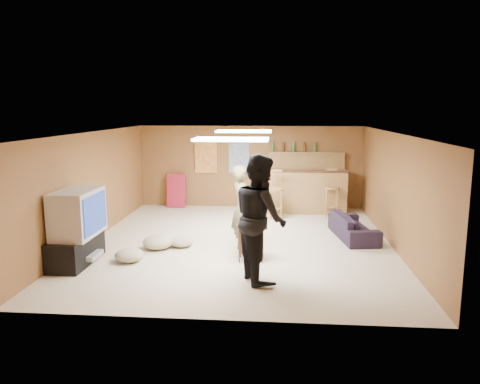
# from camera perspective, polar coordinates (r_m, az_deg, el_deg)

# --- Properties ---
(ground) EXTENTS (7.00, 7.00, 0.00)m
(ground) POSITION_cam_1_polar(r_m,az_deg,el_deg) (9.46, -0.10, -6.18)
(ground) COLOR beige
(ground) RESTS_ON ground
(ceiling) EXTENTS (6.00, 7.00, 0.02)m
(ceiling) POSITION_cam_1_polar(r_m,az_deg,el_deg) (9.09, -0.11, 7.24)
(ceiling) COLOR silver
(ceiling) RESTS_ON ground
(wall_back) EXTENTS (6.00, 0.02, 2.20)m
(wall_back) POSITION_cam_1_polar(r_m,az_deg,el_deg) (12.67, 1.24, 3.08)
(wall_back) COLOR brown
(wall_back) RESTS_ON ground
(wall_front) EXTENTS (6.00, 0.02, 2.20)m
(wall_front) POSITION_cam_1_polar(r_m,az_deg,el_deg) (5.81, -3.05, -5.46)
(wall_front) COLOR brown
(wall_front) RESTS_ON ground
(wall_left) EXTENTS (0.02, 7.00, 2.20)m
(wall_left) POSITION_cam_1_polar(r_m,az_deg,el_deg) (9.93, -17.63, 0.62)
(wall_left) COLOR brown
(wall_left) RESTS_ON ground
(wall_right) EXTENTS (0.02, 7.00, 2.20)m
(wall_right) POSITION_cam_1_polar(r_m,az_deg,el_deg) (9.45, 18.34, 0.12)
(wall_right) COLOR brown
(wall_right) RESTS_ON ground
(tv_stand) EXTENTS (0.55, 1.30, 0.50)m
(tv_stand) POSITION_cam_1_polar(r_m,az_deg,el_deg) (8.66, -19.36, -6.62)
(tv_stand) COLOR black
(tv_stand) RESTS_ON ground
(dvd_box) EXTENTS (0.35, 0.50, 0.08)m
(dvd_box) POSITION_cam_1_polar(r_m,az_deg,el_deg) (8.60, -17.98, -7.34)
(dvd_box) COLOR #B2B2B7
(dvd_box) RESTS_ON tv_stand
(tv_body) EXTENTS (0.60, 1.10, 0.80)m
(tv_body) POSITION_cam_1_polar(r_m,az_deg,el_deg) (8.47, -19.19, -2.43)
(tv_body) COLOR #B2B2B7
(tv_body) RESTS_ON tv_stand
(tv_screen) EXTENTS (0.02, 0.95, 0.65)m
(tv_screen) POSITION_cam_1_polar(r_m,az_deg,el_deg) (8.35, -17.24, -2.49)
(tv_screen) COLOR navy
(tv_screen) RESTS_ON tv_body
(bar_counter) EXTENTS (2.00, 0.60, 1.10)m
(bar_counter) POSITION_cam_1_polar(r_m,az_deg,el_deg) (12.20, 8.12, 0.09)
(bar_counter) COLOR olive
(bar_counter) RESTS_ON ground
(bar_lip) EXTENTS (2.10, 0.12, 0.05)m
(bar_lip) POSITION_cam_1_polar(r_m,az_deg,el_deg) (11.87, 8.25, 2.49)
(bar_lip) COLOR #412014
(bar_lip) RESTS_ON bar_counter
(bar_shelf) EXTENTS (2.00, 0.18, 0.05)m
(bar_shelf) POSITION_cam_1_polar(r_m,az_deg,el_deg) (12.52, 8.11, 4.73)
(bar_shelf) COLOR olive
(bar_shelf) RESTS_ON bar_backing
(bar_backing) EXTENTS (2.00, 0.14, 0.60)m
(bar_backing) POSITION_cam_1_polar(r_m,az_deg,el_deg) (12.57, 8.07, 3.38)
(bar_backing) COLOR olive
(bar_backing) RESTS_ON bar_counter
(poster_left) EXTENTS (0.60, 0.03, 0.85)m
(poster_left) POSITION_cam_1_polar(r_m,az_deg,el_deg) (12.73, -4.18, 4.22)
(poster_left) COLOR #BF3F26
(poster_left) RESTS_ON wall_back
(poster_right) EXTENTS (0.55, 0.03, 0.80)m
(poster_right) POSITION_cam_1_polar(r_m,az_deg,el_deg) (12.62, -0.13, 4.19)
(poster_right) COLOR #334C99
(poster_right) RESTS_ON wall_back
(folding_chair_stack) EXTENTS (0.50, 0.26, 0.91)m
(folding_chair_stack) POSITION_cam_1_polar(r_m,az_deg,el_deg) (12.85, -7.76, 0.15)
(folding_chair_stack) COLOR #A81F36
(folding_chair_stack) RESTS_ON ground
(ceiling_panel_front) EXTENTS (1.20, 0.60, 0.04)m
(ceiling_panel_front) POSITION_cam_1_polar(r_m,az_deg,el_deg) (7.60, -1.07, 6.44)
(ceiling_panel_front) COLOR white
(ceiling_panel_front) RESTS_ON ceiling
(ceiling_panel_back) EXTENTS (1.20, 0.60, 0.04)m
(ceiling_panel_back) POSITION_cam_1_polar(r_m,az_deg,el_deg) (10.29, 0.47, 7.42)
(ceiling_panel_back) COLOR white
(ceiling_panel_back) RESTS_ON ceiling
(person_olive) EXTENTS (0.55, 0.69, 1.64)m
(person_olive) POSITION_cam_1_polar(r_m,az_deg,el_deg) (8.74, 0.25, -2.02)
(person_olive) COLOR olive
(person_olive) RESTS_ON ground
(person_black) EXTENTS (1.05, 1.17, 1.98)m
(person_black) POSITION_cam_1_polar(r_m,az_deg,el_deg) (7.26, 2.47, -3.17)
(person_black) COLOR black
(person_black) RESTS_ON ground
(sofa) EXTENTS (0.89, 1.74, 0.49)m
(sofa) POSITION_cam_1_polar(r_m,az_deg,el_deg) (10.03, 13.66, -4.09)
(sofa) COLOR black
(sofa) RESTS_ON ground
(tray_table) EXTENTS (0.57, 0.50, 0.63)m
(tray_table) POSITION_cam_1_polar(r_m,az_deg,el_deg) (8.31, 1.38, -6.25)
(tray_table) COLOR #412014
(tray_table) RESTS_ON ground
(cup_red_near) EXTENTS (0.09, 0.09, 0.11)m
(cup_red_near) POSITION_cam_1_polar(r_m,az_deg,el_deg) (8.28, 0.75, -3.65)
(cup_red_near) COLOR #AD0B27
(cup_red_near) RESTS_ON tray_table
(cup_red_far) EXTENTS (0.09, 0.09, 0.11)m
(cup_red_far) POSITION_cam_1_polar(r_m,az_deg,el_deg) (8.12, 2.02, -3.93)
(cup_red_far) COLOR #AD0B27
(cup_red_far) RESTS_ON tray_table
(cup_blue) EXTENTS (0.08, 0.08, 0.10)m
(cup_blue) POSITION_cam_1_polar(r_m,az_deg,el_deg) (8.33, 2.28, -3.61)
(cup_blue) COLOR navy
(cup_blue) RESTS_ON tray_table
(bar_stool_left) EXTENTS (0.47, 0.47, 1.14)m
(bar_stool_left) POSITION_cam_1_polar(r_m,az_deg,el_deg) (11.44, 4.41, -0.40)
(bar_stool_left) COLOR olive
(bar_stool_left) RESTS_ON ground
(bar_stool_right) EXTENTS (0.50, 0.50, 1.20)m
(bar_stool_right) POSITION_cam_1_polar(r_m,az_deg,el_deg) (11.82, 11.10, -0.08)
(bar_stool_right) COLOR olive
(bar_stool_right) RESTS_ON ground
(cushion_near_tv) EXTENTS (0.64, 0.64, 0.26)m
(cushion_near_tv) POSITION_cam_1_polar(r_m,az_deg,el_deg) (9.18, -9.99, -6.01)
(cushion_near_tv) COLOR tan
(cushion_near_tv) RESTS_ON ground
(cushion_mid) EXTENTS (0.58, 0.58, 0.21)m
(cushion_mid) POSITION_cam_1_polar(r_m,az_deg,el_deg) (9.24, -7.15, -6.00)
(cushion_mid) COLOR tan
(cushion_mid) RESTS_ON ground
(cushion_far) EXTENTS (0.58, 0.58, 0.23)m
(cushion_far) POSITION_cam_1_polar(r_m,az_deg,el_deg) (8.53, -13.34, -7.50)
(cushion_far) COLOR tan
(cushion_far) RESTS_ON ground
(bottle_row) EXTENTS (1.20, 0.08, 0.26)m
(bottle_row) POSITION_cam_1_polar(r_m,az_deg,el_deg) (12.47, 6.57, 5.46)
(bottle_row) COLOR #3F7233
(bottle_row) RESTS_ON bar_shelf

